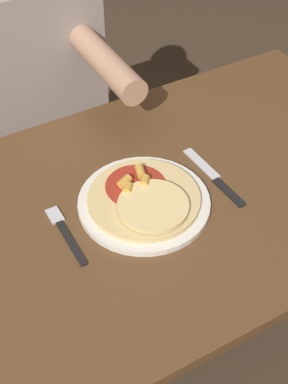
% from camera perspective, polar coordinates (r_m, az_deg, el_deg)
% --- Properties ---
extents(ground_plane, '(8.00, 8.00, 0.00)m').
position_cam_1_polar(ground_plane, '(1.81, 1.08, -17.51)').
color(ground_plane, '#423323').
extents(dining_table, '(1.28, 0.74, 0.75)m').
position_cam_1_polar(dining_table, '(1.27, 1.46, -4.12)').
color(dining_table, brown).
rests_on(dining_table, ground_plane).
extents(plate, '(0.29, 0.29, 0.01)m').
position_cam_1_polar(plate, '(1.16, 0.00, -1.15)').
color(plate, silver).
rests_on(plate, dining_table).
extents(pizza, '(0.25, 0.25, 0.04)m').
position_cam_1_polar(pizza, '(1.15, 0.12, -0.71)').
color(pizza, '#DBBC7A').
rests_on(pizza, plate).
extents(fork, '(0.03, 0.18, 0.00)m').
position_cam_1_polar(fork, '(1.13, -8.50, -4.16)').
color(fork, black).
rests_on(fork, dining_table).
extents(knife, '(0.03, 0.22, 0.00)m').
position_cam_1_polar(knife, '(1.24, 7.53, 1.55)').
color(knife, black).
rests_on(knife, dining_table).
extents(person_diner, '(0.34, 0.52, 1.21)m').
position_cam_1_polar(person_diner, '(1.64, -10.92, 11.09)').
color(person_diner, '#2D2D38').
rests_on(person_diner, ground_plane).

